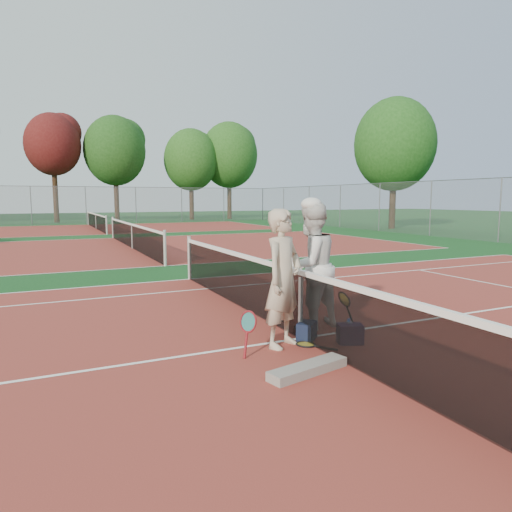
{
  "coord_description": "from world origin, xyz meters",
  "views": [
    {
      "loc": [
        -3.35,
        -5.58,
        2.04
      ],
      "look_at": [
        0.0,
        1.52,
        1.05
      ],
      "focal_mm": 32.0,
      "sensor_mm": 36.0,
      "label": 1
    }
  ],
  "objects_px": {
    "player_b": "(310,266)",
    "racket_red": "(248,334)",
    "water_bottle": "(348,331)",
    "racket_spare": "(306,345)",
    "racket_black_held": "(344,309)",
    "player_a": "(283,279)",
    "net_main": "(301,305)",
    "sports_bag_navy": "(307,331)",
    "sports_bag_purple": "(350,334)"
  },
  "relations": [
    {
      "from": "player_b",
      "to": "racket_red",
      "type": "distance_m",
      "value": 1.78
    },
    {
      "from": "player_b",
      "to": "water_bottle",
      "type": "xyz_separation_m",
      "value": [
        0.13,
        -0.84,
        -0.85
      ]
    },
    {
      "from": "racket_spare",
      "to": "racket_black_held",
      "type": "bearing_deg",
      "value": -94.03
    },
    {
      "from": "player_a",
      "to": "racket_red",
      "type": "distance_m",
      "value": 0.91
    },
    {
      "from": "racket_spare",
      "to": "racket_red",
      "type": "bearing_deg",
      "value": 59.64
    },
    {
      "from": "net_main",
      "to": "water_bottle",
      "type": "xyz_separation_m",
      "value": [
        0.56,
        -0.4,
        -0.36
      ]
    },
    {
      "from": "net_main",
      "to": "racket_spare",
      "type": "relative_size",
      "value": 18.3
    },
    {
      "from": "sports_bag_navy",
      "to": "net_main",
      "type": "bearing_deg",
      "value": 131.57
    },
    {
      "from": "player_a",
      "to": "racket_red",
      "type": "xyz_separation_m",
      "value": [
        -0.61,
        -0.18,
        -0.66
      ]
    },
    {
      "from": "racket_black_held",
      "to": "sports_bag_navy",
      "type": "height_order",
      "value": "racket_black_held"
    },
    {
      "from": "player_b",
      "to": "racket_spare",
      "type": "height_order",
      "value": "player_b"
    },
    {
      "from": "racket_black_held",
      "to": "racket_spare",
      "type": "bearing_deg",
      "value": 20.25
    },
    {
      "from": "net_main",
      "to": "player_b",
      "type": "height_order",
      "value": "player_b"
    },
    {
      "from": "racket_red",
      "to": "racket_black_held",
      "type": "bearing_deg",
      "value": -18.92
    },
    {
      "from": "racket_red",
      "to": "player_b",
      "type": "bearing_deg",
      "value": -8.53
    },
    {
      "from": "net_main",
      "to": "racket_black_held",
      "type": "bearing_deg",
      "value": 17.71
    },
    {
      "from": "racket_spare",
      "to": "sports_bag_navy",
      "type": "bearing_deg",
      "value": -67.54
    },
    {
      "from": "racket_black_held",
      "to": "racket_red",
      "type": "bearing_deg",
      "value": 9.3
    },
    {
      "from": "sports_bag_purple",
      "to": "water_bottle",
      "type": "xyz_separation_m",
      "value": [
        0.03,
        0.08,
        0.01
      ]
    },
    {
      "from": "net_main",
      "to": "racket_red",
      "type": "xyz_separation_m",
      "value": [
        -1.0,
        -0.35,
        -0.21
      ]
    },
    {
      "from": "player_b",
      "to": "net_main",
      "type": "bearing_deg",
      "value": 33.75
    },
    {
      "from": "racket_red",
      "to": "racket_spare",
      "type": "bearing_deg",
      "value": -34.3
    },
    {
      "from": "player_b",
      "to": "water_bottle",
      "type": "relative_size",
      "value": 6.65
    },
    {
      "from": "racket_spare",
      "to": "water_bottle",
      "type": "bearing_deg",
      "value": -132.49
    },
    {
      "from": "net_main",
      "to": "racket_red",
      "type": "height_order",
      "value": "net_main"
    },
    {
      "from": "sports_bag_navy",
      "to": "racket_spare",
      "type": "bearing_deg",
      "value": -123.94
    },
    {
      "from": "racket_black_held",
      "to": "sports_bag_purple",
      "type": "relative_size",
      "value": 1.61
    },
    {
      "from": "net_main",
      "to": "sports_bag_navy",
      "type": "xyz_separation_m",
      "value": [
        0.06,
        -0.07,
        -0.38
      ]
    },
    {
      "from": "water_bottle",
      "to": "player_a",
      "type": "bearing_deg",
      "value": 166.37
    },
    {
      "from": "net_main",
      "to": "player_b",
      "type": "relative_size",
      "value": 5.5
    },
    {
      "from": "racket_black_held",
      "to": "water_bottle",
      "type": "distance_m",
      "value": 0.86
    },
    {
      "from": "racket_red",
      "to": "racket_black_held",
      "type": "relative_size",
      "value": 1.07
    },
    {
      "from": "racket_black_held",
      "to": "sports_bag_purple",
      "type": "height_order",
      "value": "racket_black_held"
    },
    {
      "from": "player_b",
      "to": "racket_spare",
      "type": "relative_size",
      "value": 3.33
    },
    {
      "from": "sports_bag_navy",
      "to": "water_bottle",
      "type": "bearing_deg",
      "value": -33.8
    },
    {
      "from": "net_main",
      "to": "sports_bag_purple",
      "type": "bearing_deg",
      "value": -42.51
    },
    {
      "from": "player_a",
      "to": "sports_bag_navy",
      "type": "xyz_separation_m",
      "value": [
        0.45,
        0.1,
        -0.82
      ]
    },
    {
      "from": "net_main",
      "to": "racket_black_held",
      "type": "xyz_separation_m",
      "value": [
        1.01,
        0.32,
        -0.23
      ]
    },
    {
      "from": "racket_black_held",
      "to": "sports_bag_navy",
      "type": "bearing_deg",
      "value": 13.29
    },
    {
      "from": "racket_red",
      "to": "water_bottle",
      "type": "xyz_separation_m",
      "value": [
        1.56,
        -0.05,
        -0.15
      ]
    },
    {
      "from": "sports_bag_purple",
      "to": "water_bottle",
      "type": "height_order",
      "value": "water_bottle"
    },
    {
      "from": "player_a",
      "to": "sports_bag_purple",
      "type": "height_order",
      "value": "player_a"
    },
    {
      "from": "player_a",
      "to": "player_b",
      "type": "relative_size",
      "value": 0.96
    },
    {
      "from": "racket_red",
      "to": "water_bottle",
      "type": "height_order",
      "value": "racket_red"
    },
    {
      "from": "net_main",
      "to": "racket_red",
      "type": "distance_m",
      "value": 1.08
    },
    {
      "from": "net_main",
      "to": "racket_black_held",
      "type": "relative_size",
      "value": 19.89
    },
    {
      "from": "player_a",
      "to": "sports_bag_purple",
      "type": "relative_size",
      "value": 5.55
    },
    {
      "from": "player_a",
      "to": "net_main",
      "type": "bearing_deg",
      "value": -5.2
    },
    {
      "from": "racket_spare",
      "to": "sports_bag_purple",
      "type": "bearing_deg",
      "value": -139.95
    },
    {
      "from": "racket_black_held",
      "to": "racket_spare",
      "type": "xyz_separation_m",
      "value": [
        -1.1,
        -0.62,
        -0.26
      ]
    }
  ]
}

